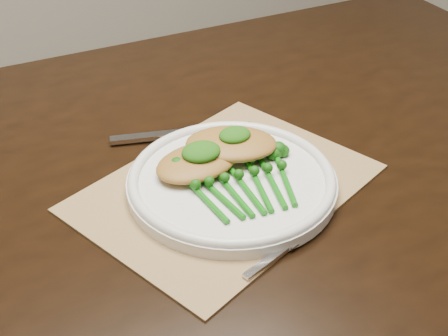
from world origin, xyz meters
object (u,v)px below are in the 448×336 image
dinner_plate (232,180)px  broccolini_bundle (245,187)px  chicken_fillet_left (197,162)px  dining_table (190,322)px  placemat (226,187)px

dinner_plate → broccolini_bundle: bearing=-84.9°
chicken_fillet_left → broccolini_bundle: size_ratio=0.71×
dining_table → broccolini_bundle: 0.42m
dinner_plate → chicken_fillet_left: (-0.03, 0.04, 0.02)m
placemat → broccolini_bundle: 0.05m
dinner_plate → broccolini_bundle: 0.03m
dining_table → dinner_plate: size_ratio=5.47×
dinner_plate → broccolini_bundle: (0.00, -0.03, 0.01)m
placemat → dinner_plate: 0.02m
chicken_fillet_left → broccolini_bundle: chicken_fillet_left is taller
dinner_plate → chicken_fillet_left: bearing=128.1°
placemat → dinner_plate: size_ratio=1.35×
chicken_fillet_left → placemat: bearing=-58.9°
dining_table → chicken_fillet_left: bearing=-92.1°
dining_table → placemat: bearing=-74.5°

